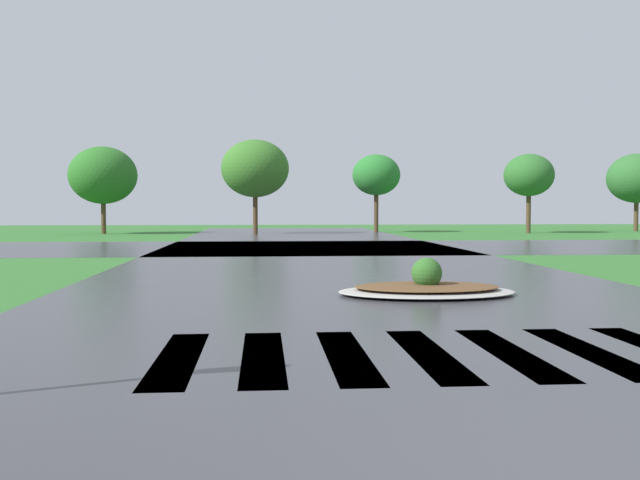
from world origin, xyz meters
TOP-DOWN VIEW (x-y plane):
  - asphalt_roadway at (0.00, 10.00)m, footprint 11.47×80.00m
  - asphalt_cross_road at (0.00, 24.59)m, footprint 90.00×10.33m
  - crosswalk_stripes at (0.00, 4.11)m, footprint 5.85×2.86m
  - median_island at (1.18, 9.26)m, footprint 3.24×2.12m
  - background_treeline at (3.85, 39.87)m, footprint 37.71×6.49m

SIDE VIEW (x-z plane):
  - crosswalk_stripes at x=0.00m, z-range 0.00..0.01m
  - asphalt_roadway at x=0.00m, z-range 0.00..0.01m
  - asphalt_cross_road at x=0.00m, z-range 0.00..0.01m
  - median_island at x=1.18m, z-range -0.21..0.47m
  - background_treeline at x=3.85m, z-range 0.81..6.36m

